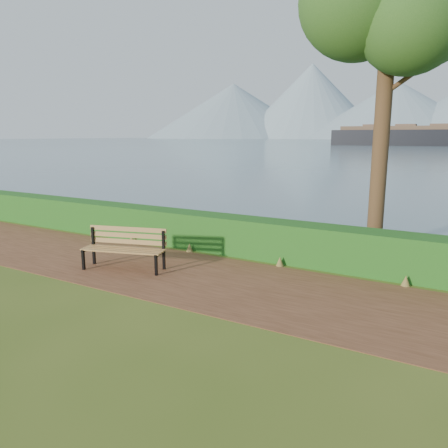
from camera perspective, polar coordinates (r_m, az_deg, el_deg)
The scene contains 4 objects.
ground at distance 9.95m, azimuth -6.01°, elevation -7.13°, with size 140.00×140.00×0.00m, color #3E5618.
path at distance 10.18m, azimuth -5.01°, elevation -6.65°, with size 40.00×3.40×0.01m, color #52301C.
hedge at distance 11.93m, azimuth 1.31°, elevation -1.42°, with size 32.00×0.85×1.00m, color #174914.
bench at distance 10.75m, azimuth -12.80°, elevation -2.75°, with size 2.07×1.12×1.00m.
Camera 1 is at (5.61, -7.58, 3.17)m, focal length 35.00 mm.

